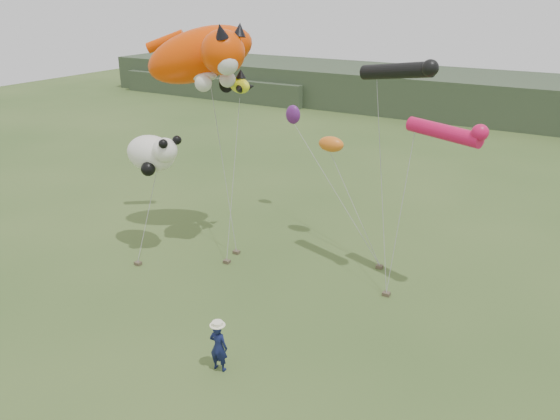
% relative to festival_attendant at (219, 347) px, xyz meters
% --- Properties ---
extents(ground, '(120.00, 120.00, 0.00)m').
position_rel_festival_attendant_xyz_m(ground, '(-1.19, 1.76, -0.89)').
color(ground, '#385123').
rests_on(ground, ground).
extents(headland, '(90.00, 13.00, 4.00)m').
position_rel_festival_attendant_xyz_m(headland, '(-4.30, 46.45, 1.03)').
color(headland, '#2D3D28').
rests_on(headland, ground).
extents(festival_attendant, '(0.69, 0.49, 1.78)m').
position_rel_festival_attendant_xyz_m(festival_attendant, '(0.00, 0.00, 0.00)').
color(festival_attendant, '#111842').
rests_on(festival_attendant, ground).
extents(sandbag_anchors, '(11.31, 5.65, 0.16)m').
position_rel_festival_attendant_xyz_m(sandbag_anchors, '(-2.29, 7.06, -0.81)').
color(sandbag_anchors, brown).
rests_on(sandbag_anchors, ground).
extents(cat_kite, '(6.90, 4.73, 3.75)m').
position_rel_festival_attendant_xyz_m(cat_kite, '(-6.70, 8.56, 8.28)').
color(cat_kite, '#E93E00').
rests_on(cat_kite, ground).
extents(fish_kite, '(2.39, 1.59, 1.18)m').
position_rel_festival_attendant_xyz_m(fish_kite, '(-5.62, 9.28, 6.98)').
color(fish_kite, yellow).
rests_on(fish_kite, ground).
extents(tube_kites, '(5.53, 1.68, 3.13)m').
position_rel_festival_attendant_xyz_m(tube_kites, '(3.57, 9.16, 7.07)').
color(tube_kites, black).
rests_on(tube_kites, ground).
extents(panda_kite, '(3.01, 1.95, 1.87)m').
position_rel_festival_attendant_xyz_m(panda_kite, '(-8.06, 6.10, 4.02)').
color(panda_kite, white).
rests_on(panda_kite, ground).
extents(misc_kites, '(4.60, 3.16, 1.52)m').
position_rel_festival_attendant_xyz_m(misc_kites, '(-2.89, 12.46, 4.37)').
color(misc_kites, orange).
rests_on(misc_kites, ground).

